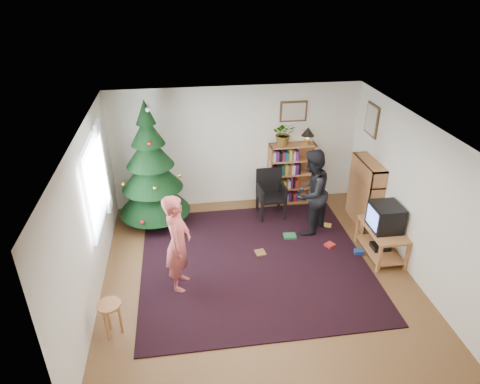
{
  "coord_description": "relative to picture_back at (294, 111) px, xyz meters",
  "views": [
    {
      "loc": [
        -1.09,
        -5.52,
        4.52
      ],
      "look_at": [
        -0.16,
        0.84,
        1.1
      ],
      "focal_mm": 32.0,
      "sensor_mm": 36.0,
      "label": 1
    }
  ],
  "objects": [
    {
      "name": "wall_back",
      "position": [
        -1.15,
        0.02,
        -0.7
      ],
      "size": [
        5.0,
        0.02,
        2.5
      ],
      "primitive_type": "cube",
      "color": "silver",
      "rests_on": "floor"
    },
    {
      "name": "floor",
      "position": [
        -1.15,
        -2.48,
        -1.95
      ],
      "size": [
        5.0,
        5.0,
        0.0
      ],
      "primitive_type": "plane",
      "color": "brown",
      "rests_on": "ground"
    },
    {
      "name": "table_lamp",
      "position": [
        0.29,
        -0.14,
        -0.41
      ],
      "size": [
        0.26,
        0.26,
        0.35
      ],
      "color": "#A57F33",
      "rests_on": "bookshelf_back"
    },
    {
      "name": "floor_clutter",
      "position": [
        0.02,
        -1.78,
        -1.91
      ],
      "size": [
        1.92,
        1.16,
        0.08
      ],
      "color": "#A51E19",
      "rests_on": "rug"
    },
    {
      "name": "bookshelf_right",
      "position": [
        1.19,
        -1.17,
        -1.29
      ],
      "size": [
        0.3,
        0.95,
        1.3
      ],
      "rotation": [
        0.0,
        0.0,
        1.57
      ],
      "color": "#A96B3C",
      "rests_on": "floor"
    },
    {
      "name": "bookshelf_back",
      "position": [
        -0.01,
        -0.14,
        -1.29
      ],
      "size": [
        0.95,
        0.3,
        1.3
      ],
      "color": "#A96B3C",
      "rests_on": "floor"
    },
    {
      "name": "picture_right",
      "position": [
        1.33,
        -0.73,
        0.0
      ],
      "size": [
        0.03,
        0.5,
        0.6
      ],
      "color": "#4C3319",
      "rests_on": "wall_right"
    },
    {
      "name": "wall_front",
      "position": [
        -1.15,
        -4.97,
        -0.7
      ],
      "size": [
        5.0,
        0.02,
        2.5
      ],
      "primitive_type": "cube",
      "color": "silver",
      "rests_on": "floor"
    },
    {
      "name": "rug",
      "position": [
        -1.15,
        -2.17,
        -1.94
      ],
      "size": [
        3.8,
        3.6,
        0.02
      ],
      "primitive_type": "cube",
      "color": "black",
      "rests_on": "floor"
    },
    {
      "name": "person_by_chair",
      "position": [
        0.04,
        -1.36,
        -1.12
      ],
      "size": [
        1.02,
        1.02,
        1.67
      ],
      "primitive_type": "imported",
      "rotation": [
        0.0,
        0.0,
        3.92
      ],
      "color": "black",
      "rests_on": "rug"
    },
    {
      "name": "ceiling",
      "position": [
        -1.15,
        -2.48,
        0.55
      ],
      "size": [
        5.0,
        5.0,
        0.0
      ],
      "primitive_type": "plane",
      "rotation": [
        3.14,
        0.0,
        0.0
      ],
      "color": "white",
      "rests_on": "wall_back"
    },
    {
      "name": "potted_plant",
      "position": [
        -0.21,
        -0.14,
        -0.4
      ],
      "size": [
        0.47,
        0.41,
        0.49
      ],
      "primitive_type": "imported",
      "rotation": [
        0.0,
        0.0,
        -0.07
      ],
      "color": "gray",
      "rests_on": "bookshelf_back"
    },
    {
      "name": "christmas_tree",
      "position": [
        -2.84,
        -0.6,
        -0.92
      ],
      "size": [
        1.37,
        1.37,
        2.48
      ],
      "rotation": [
        0.0,
        0.0,
        0.35
      ],
      "color": "#3F2816",
      "rests_on": "rug"
    },
    {
      "name": "crt_tv",
      "position": [
        1.07,
        -2.28,
        -1.18
      ],
      "size": [
        0.48,
        0.52,
        0.45
      ],
      "color": "black",
      "rests_on": "tv_stand"
    },
    {
      "name": "wall_left",
      "position": [
        -3.65,
        -2.48,
        -0.7
      ],
      "size": [
        0.02,
        5.0,
        2.5
      ],
      "primitive_type": "cube",
      "color": "silver",
      "rests_on": "floor"
    },
    {
      "name": "picture_back",
      "position": [
        0.0,
        0.0,
        0.0
      ],
      "size": [
        0.55,
        0.03,
        0.42
      ],
      "color": "#4C3319",
      "rests_on": "wall_back"
    },
    {
      "name": "wall_right",
      "position": [
        1.35,
        -2.48,
        -0.7
      ],
      "size": [
        0.02,
        5.0,
        2.5
      ],
      "primitive_type": "cube",
      "color": "silver",
      "rests_on": "floor"
    },
    {
      "name": "person_standing",
      "position": [
        -2.4,
        -2.59,
        -1.14
      ],
      "size": [
        0.5,
        0.65,
        1.62
      ],
      "primitive_type": "imported",
      "rotation": [
        0.0,
        0.0,
        1.37
      ],
      "color": "#B64A48",
      "rests_on": "rug"
    },
    {
      "name": "tv_stand",
      "position": [
        1.07,
        -2.28,
        -1.62
      ],
      "size": [
        0.54,
        0.98,
        0.55
      ],
      "color": "#A96B3C",
      "rests_on": "floor"
    },
    {
      "name": "armchair",
      "position": [
        -0.55,
        -0.59,
        -1.44
      ],
      "size": [
        0.54,
        0.54,
        0.95
      ],
      "rotation": [
        0.0,
        0.0,
        0.03
      ],
      "color": "black",
      "rests_on": "rug"
    },
    {
      "name": "stool",
      "position": [
        -3.35,
        -3.48,
        -1.54
      ],
      "size": [
        0.32,
        0.32,
        0.53
      ],
      "color": "#A96B3C",
      "rests_on": "floor"
    },
    {
      "name": "window_pane",
      "position": [
        -3.62,
        -1.88,
        -0.45
      ],
      "size": [
        0.04,
        1.2,
        1.4
      ],
      "primitive_type": "cube",
      "color": "silver",
      "rests_on": "wall_left"
    },
    {
      "name": "curtain",
      "position": [
        -3.58,
        -1.18,
        -0.45
      ],
      "size": [
        0.06,
        0.35,
        1.6
      ],
      "primitive_type": "cube",
      "color": "white",
      "rests_on": "wall_left"
    }
  ]
}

